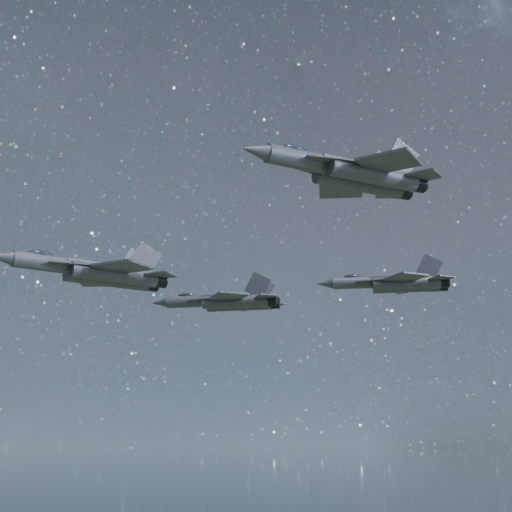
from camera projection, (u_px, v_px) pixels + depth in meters
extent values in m
cylinder|color=#2C2E37|center=(54.00, 264.00, 70.40)|extent=(7.95, 4.59, 1.67)
cone|color=#2C2E37|center=(0.00, 257.00, 67.79)|extent=(2.95, 2.37, 1.50)
ellipsoid|color=#1B2531|center=(41.00, 254.00, 69.95)|extent=(2.78, 2.02, 0.82)
cube|color=#2C2E37|center=(107.00, 272.00, 73.22)|extent=(8.71, 4.86, 1.39)
cylinder|color=#2C2E37|center=(115.00, 274.00, 72.43)|extent=(8.93, 5.00, 1.67)
cylinder|color=#2C2E37|center=(107.00, 279.00, 74.19)|extent=(8.93, 5.00, 1.67)
cylinder|color=black|center=(159.00, 280.00, 74.94)|extent=(1.88, 1.96, 1.54)
cylinder|color=black|center=(151.00, 284.00, 76.69)|extent=(1.88, 1.96, 1.54)
cube|color=#2C2E37|center=(77.00, 265.00, 70.16)|extent=(5.68, 2.28, 0.13)
cube|color=#2C2E37|center=(68.00, 271.00, 72.53)|extent=(5.28, 4.06, 0.13)
cube|color=#2C2E37|center=(122.00, 267.00, 70.27)|extent=(6.10, 5.98, 0.21)
cube|color=#2C2E37|center=(97.00, 281.00, 76.24)|extent=(4.76, 5.20, 0.21)
cube|color=#2C2E37|center=(161.00, 275.00, 73.63)|extent=(3.62, 3.58, 0.16)
cube|color=#2C2E37|center=(142.00, 284.00, 77.67)|extent=(2.78, 2.97, 0.16)
cube|color=#2C2E37|center=(145.00, 259.00, 74.32)|extent=(3.60, 1.31, 3.81)
cube|color=#2C2E37|center=(135.00, 264.00, 76.51)|extent=(3.38, 1.86, 3.81)
cylinder|color=#2C2E37|center=(195.00, 301.00, 89.53)|extent=(7.29, 4.03, 1.52)
cone|color=#2C2E37|center=(160.00, 303.00, 90.48)|extent=(2.68, 2.12, 1.37)
ellipsoid|color=#1B2531|center=(186.00, 296.00, 89.96)|extent=(2.54, 1.80, 0.75)
cube|color=#2C2E37|center=(234.00, 300.00, 88.50)|extent=(8.00, 4.26, 1.27)
cylinder|color=#2C2E37|center=(236.00, 302.00, 87.38)|extent=(8.20, 4.39, 1.52)
cylinder|color=#2C2E37|center=(239.00, 305.00, 89.23)|extent=(8.20, 4.39, 1.52)
cylinder|color=black|center=(272.00, 300.00, 86.48)|extent=(1.69, 1.77, 1.41)
cylinder|color=black|center=(274.00, 303.00, 88.32)|extent=(1.69, 1.77, 1.41)
cube|color=#2C2E37|center=(206.00, 299.00, 87.90)|extent=(4.87, 3.62, 0.12)
cube|color=#2C2E37|center=(211.00, 304.00, 90.39)|extent=(5.19, 1.96, 0.12)
cube|color=#2C2E37|center=(229.00, 296.00, 85.26)|extent=(4.43, 4.82, 0.20)
cube|color=#2C2E37|center=(242.00, 307.00, 91.53)|extent=(5.59, 5.49, 0.20)
cube|color=#2C2E37|center=(266.00, 297.00, 85.41)|extent=(2.59, 2.76, 0.15)
cube|color=#2C2E37|center=(273.00, 304.00, 89.65)|extent=(3.31, 3.28, 0.15)
cube|color=#2C2E37|center=(258.00, 285.00, 87.07)|extent=(3.12, 1.62, 3.48)
cube|color=#2C2E37|center=(262.00, 290.00, 89.37)|extent=(3.31, 1.12, 3.48)
cylinder|color=#2C2E37|center=(308.00, 161.00, 57.92)|extent=(7.64, 3.78, 1.58)
cone|color=#2C2E37|center=(255.00, 150.00, 55.80)|extent=(2.75, 2.09, 1.42)
ellipsoid|color=#1B2531|center=(295.00, 150.00, 57.59)|extent=(2.62, 1.75, 0.78)
cube|color=#2C2E37|center=(362.00, 173.00, 60.20)|extent=(8.39, 3.97, 1.32)
cylinder|color=#2C2E37|center=(373.00, 175.00, 59.39)|extent=(8.60, 4.09, 1.58)
cylinder|color=#2C2E37|center=(359.00, 183.00, 61.14)|extent=(8.60, 4.09, 1.58)
cylinder|color=black|center=(417.00, 184.00, 61.42)|extent=(1.70, 1.79, 1.46)
cylinder|color=black|center=(402.00, 191.00, 63.17)|extent=(1.70, 1.79, 1.46)
cube|color=#2C2E37|center=(336.00, 161.00, 57.50)|extent=(5.37, 1.72, 0.12)
cube|color=#2C2E37|center=(318.00, 172.00, 59.86)|extent=(5.17, 3.51, 0.12)
cube|color=#2C2E37|center=(389.00, 162.00, 57.25)|extent=(5.82, 5.76, 0.20)
cube|color=#2C2E37|center=(341.00, 189.00, 63.20)|extent=(4.82, 5.18, 0.20)
cube|color=#2C2E37|center=(423.00, 176.00, 60.16)|extent=(3.45, 3.43, 0.15)
cube|color=#2C2E37|center=(390.00, 193.00, 64.18)|extent=(2.82, 2.98, 0.15)
cube|color=#2C2E37|center=(402.00, 158.00, 60.95)|extent=(3.48, 0.95, 3.61)
cube|color=#2C2E37|center=(384.00, 168.00, 63.14)|extent=(3.32, 1.49, 3.61)
cylinder|color=#2C2E37|center=(362.00, 283.00, 79.60)|extent=(6.51, 3.21, 1.35)
cone|color=#2C2E37|center=(325.00, 284.00, 80.18)|extent=(2.34, 1.78, 1.21)
ellipsoid|color=#1B2531|center=(352.00, 277.00, 79.91)|extent=(2.23, 1.48, 0.67)
cube|color=#2C2E37|center=(403.00, 282.00, 78.96)|extent=(7.15, 3.37, 1.12)
cylinder|color=#2C2E37|center=(407.00, 283.00, 77.98)|extent=(7.33, 3.47, 1.35)
cylinder|color=#2C2E37|center=(406.00, 287.00, 79.63)|extent=(7.33, 3.47, 1.35)
cylinder|color=black|center=(444.00, 282.00, 77.42)|extent=(1.45, 1.53, 1.24)
cylinder|color=black|center=(442.00, 285.00, 79.07)|extent=(1.45, 1.53, 1.24)
cube|color=#2C2E37|center=(376.00, 281.00, 78.24)|extent=(4.40, 2.98, 0.10)
cube|color=#2C2E37|center=(376.00, 285.00, 80.47)|extent=(4.57, 1.46, 0.10)
cube|color=#2C2E37|center=(406.00, 277.00, 76.07)|extent=(4.11, 4.42, 0.17)
cube|color=#2C2E37|center=(403.00, 289.00, 81.68)|extent=(4.96, 4.91, 0.17)
cube|color=#2C2E37|center=(442.00, 278.00, 76.44)|extent=(2.41, 2.54, 0.13)
cube|color=#2C2E37|center=(438.00, 286.00, 80.24)|extent=(2.94, 2.93, 0.13)
cube|color=#2C2E37|center=(429.00, 267.00, 77.85)|extent=(2.83, 1.26, 3.08)
cube|color=#2C2E37|center=(428.00, 272.00, 79.91)|extent=(2.97, 0.80, 3.08)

